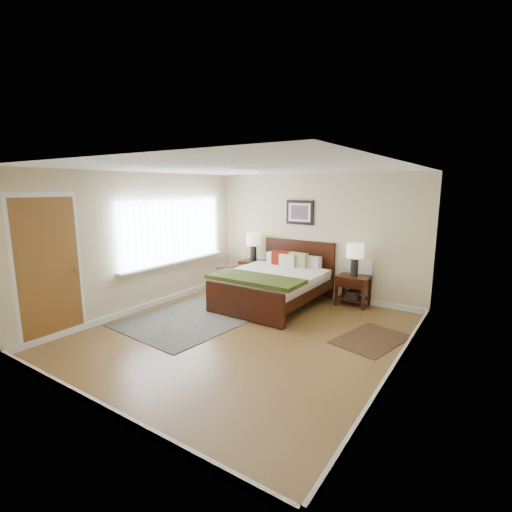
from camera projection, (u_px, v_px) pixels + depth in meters
name	position (u px, v px, depth m)	size (l,w,h in m)	color
floor	(245.00, 333.00, 5.77)	(5.00, 5.00, 0.00)	olive
back_wall	(315.00, 236.00, 7.58)	(4.50, 0.04, 2.50)	#C7B990
front_wall	(91.00, 294.00, 3.49)	(4.50, 0.04, 2.50)	#C7B990
left_wall	(144.00, 242.00, 6.76)	(0.04, 5.00, 2.50)	#C7B990
right_wall	(402.00, 273.00, 4.31)	(0.04, 5.00, 2.50)	#C7B990
ceiling	(244.00, 168.00, 5.31)	(4.50, 5.00, 0.02)	white
window	(174.00, 231.00, 7.28)	(0.11, 2.72, 1.32)	silver
door	(49.00, 269.00, 5.35)	(0.06, 1.00, 2.18)	silver
ceil_fixture	(244.00, 171.00, 5.31)	(0.44, 0.44, 0.08)	white
bed	(275.00, 278.00, 7.07)	(1.72, 2.08, 1.12)	black
wall_art	(300.00, 212.00, 7.66)	(0.62, 0.05, 0.50)	black
nightstand_left	(253.00, 266.00, 8.26)	(0.52, 0.47, 0.62)	black
nightstand_right	(353.00, 287.00, 7.04)	(0.58, 0.44, 0.58)	black
lamp_left	(253.00, 242.00, 8.18)	(0.32, 0.32, 0.61)	black
lamp_right	(355.00, 254.00, 6.94)	(0.32, 0.32, 0.61)	black
armchair	(236.00, 283.00, 7.54)	(0.68, 0.70, 0.64)	brown
rug_persian	(197.00, 316.00, 6.50)	(1.79, 2.52, 0.01)	#0B1A39
rug_navy	(371.00, 339.00, 5.52)	(0.77, 1.16, 0.01)	black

